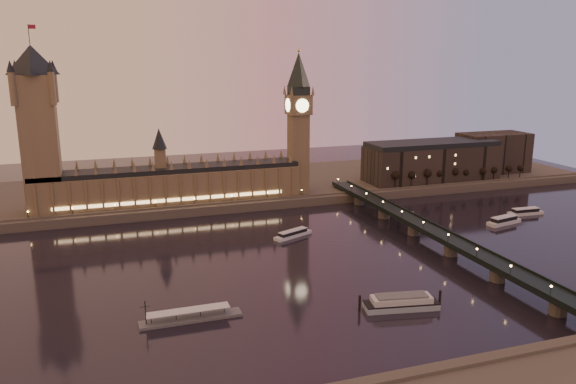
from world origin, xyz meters
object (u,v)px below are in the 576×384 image
(cruise_boat_b, at_px, (525,212))
(moored_barge, at_px, (401,302))
(pontoon_pier, at_px, (190,317))
(cruise_boat_a, at_px, (293,234))

(cruise_boat_b, xyz_separation_m, moored_barge, (-154.66, -102.54, 0.84))
(moored_barge, bearing_deg, cruise_boat_b, 43.92)
(pontoon_pier, bearing_deg, cruise_boat_a, 49.82)
(cruise_boat_a, bearing_deg, cruise_boat_b, -25.71)
(cruise_boat_b, relative_size, moored_barge, 0.69)
(moored_barge, height_order, pontoon_pier, pontoon_pier)
(cruise_boat_b, height_order, moored_barge, moored_barge)
(moored_barge, bearing_deg, cruise_boat_a, 106.46)
(cruise_boat_b, bearing_deg, cruise_boat_a, -179.01)
(cruise_boat_a, relative_size, cruise_boat_b, 1.05)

